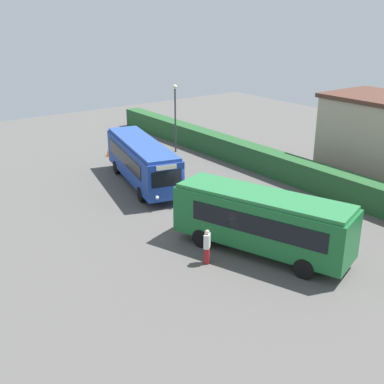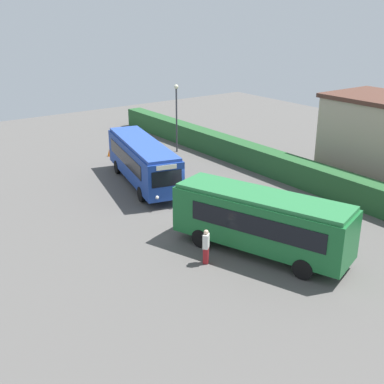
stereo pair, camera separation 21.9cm
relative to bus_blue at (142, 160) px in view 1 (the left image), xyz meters
name	(u,v)px [view 1 (the left image)]	position (x,y,z in m)	size (l,w,h in m)	color
ground_plane	(188,206)	(5.15, 0.18, -1.81)	(64.00, 64.00, 0.00)	#514F4C
bus_blue	(142,160)	(0.00, 0.00, 0.00)	(10.26, 4.63, 3.12)	navy
bus_green	(262,219)	(12.40, -0.50, 0.03)	(9.43, 5.43, 3.19)	#19602D
person_left	(237,202)	(8.36, 1.45, -0.82)	(0.44, 0.48, 1.84)	olive
person_center	(207,246)	(11.67, -3.39, -0.85)	(0.47, 0.49, 1.80)	maroon
hedge_row	(285,168)	(5.15, 8.89, -0.92)	(44.00, 1.42, 1.77)	#235129
traffic_cone	(108,153)	(-7.76, 1.29, -1.51)	(0.36, 0.36, 0.60)	orange
lamppost	(175,111)	(-5.53, 6.65, 1.78)	(0.36, 0.36, 5.77)	#38383D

